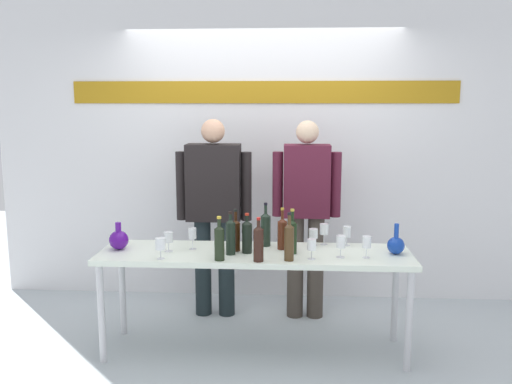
{
  "coord_description": "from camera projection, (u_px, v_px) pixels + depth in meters",
  "views": [
    {
      "loc": [
        0.24,
        -3.81,
        1.85
      ],
      "look_at": [
        0.0,
        0.15,
        1.19
      ],
      "focal_mm": 37.97,
      "sensor_mm": 36.0,
      "label": 1
    }
  ],
  "objects": [
    {
      "name": "wine_glass_right_5",
      "position": [
        312.0,
        245.0,
        3.74
      ],
      "size": [
        0.06,
        0.06,
        0.14
      ],
      "color": "white",
      "rests_on": "display_table"
    },
    {
      "name": "decanter_blue_left",
      "position": [
        119.0,
        239.0,
        4.0
      ],
      "size": [
        0.14,
        0.14,
        0.21
      ],
      "color": "#4E138B",
      "rests_on": "display_table"
    },
    {
      "name": "wine_glass_right_1",
      "position": [
        313.0,
        234.0,
        4.11
      ],
      "size": [
        0.07,
        0.07,
        0.13
      ],
      "color": "white",
      "rests_on": "display_table"
    },
    {
      "name": "wine_bottle_4",
      "position": [
        282.0,
        233.0,
        4.0
      ],
      "size": [
        0.07,
        0.07,
        0.31
      ],
      "color": "#532414",
      "rests_on": "display_table"
    },
    {
      "name": "presenter_left",
      "position": [
        214.0,
        204.0,
        4.62
      ],
      "size": [
        0.65,
        0.22,
        1.71
      ],
      "color": "black",
      "rests_on": "ground"
    },
    {
      "name": "wine_glass_right_3",
      "position": [
        367.0,
        242.0,
        3.78
      ],
      "size": [
        0.06,
        0.06,
        0.16
      ],
      "color": "white",
      "rests_on": "display_table"
    },
    {
      "name": "decanter_blue_right",
      "position": [
        396.0,
        245.0,
        3.88
      ],
      "size": [
        0.13,
        0.13,
        0.22
      ],
      "color": "#153BA2",
      "rests_on": "display_table"
    },
    {
      "name": "wine_glass_left_2",
      "position": [
        168.0,
        238.0,
        3.94
      ],
      "size": [
        0.06,
        0.06,
        0.15
      ],
      "color": "white",
      "rests_on": "display_table"
    },
    {
      "name": "display_table",
      "position": [
        255.0,
        261.0,
        3.96
      ],
      "size": [
        2.27,
        0.59,
        0.77
      ],
      "color": "white",
      "rests_on": "ground"
    },
    {
      "name": "wine_bottle_0",
      "position": [
        289.0,
        241.0,
        3.71
      ],
      "size": [
        0.07,
        0.07,
        0.34
      ],
      "color": "#453018",
      "rests_on": "display_table"
    },
    {
      "name": "wine_glass_right_4",
      "position": [
        347.0,
        232.0,
        4.1
      ],
      "size": [
        0.06,
        0.06,
        0.15
      ],
      "color": "white",
      "rests_on": "display_table"
    },
    {
      "name": "wine_glass_right_2",
      "position": [
        324.0,
        230.0,
        4.13
      ],
      "size": [
        0.07,
        0.07,
        0.16
      ],
      "color": "white",
      "rests_on": "display_table"
    },
    {
      "name": "wine_bottle_3",
      "position": [
        236.0,
        234.0,
        3.96
      ],
      "size": [
        0.07,
        0.07,
        0.31
      ],
      "color": "#331807",
      "rests_on": "display_table"
    },
    {
      "name": "wine_bottle_5",
      "position": [
        292.0,
        235.0,
        3.89
      ],
      "size": [
        0.07,
        0.07,
        0.33
      ],
      "color": "black",
      "rests_on": "display_table"
    },
    {
      "name": "wine_glass_right_0",
      "position": [
        341.0,
        242.0,
        3.78
      ],
      "size": [
        0.06,
        0.06,
        0.16
      ],
      "color": "white",
      "rests_on": "display_table"
    },
    {
      "name": "wine_bottle_6",
      "position": [
        258.0,
        243.0,
        3.69
      ],
      "size": [
        0.07,
        0.07,
        0.31
      ],
      "color": "black",
      "rests_on": "display_table"
    },
    {
      "name": "back_wall",
      "position": [
        263.0,
        139.0,
        5.05
      ],
      "size": [
        5.03,
        0.11,
        3.0
      ],
      "color": "white",
      "rests_on": "ground"
    },
    {
      "name": "ground_plane",
      "position": [
        255.0,
        350.0,
        4.07
      ],
      "size": [
        10.0,
        10.0,
        0.0
      ],
      "primitive_type": "plane",
      "color": "#AEB8BD"
    },
    {
      "name": "wine_bottle_1",
      "position": [
        219.0,
        242.0,
        3.72
      ],
      "size": [
        0.07,
        0.07,
        0.31
      ],
      "color": "black",
      "rests_on": "display_table"
    },
    {
      "name": "presenter_right",
      "position": [
        306.0,
        208.0,
        4.57
      ],
      "size": [
        0.58,
        0.22,
        1.7
      ],
      "color": "#403830",
      "rests_on": "ground"
    },
    {
      "name": "wine_bottle_8",
      "position": [
        266.0,
        228.0,
        4.09
      ],
      "size": [
        0.08,
        0.08,
        0.33
      ],
      "color": "#1E2E22",
      "rests_on": "display_table"
    },
    {
      "name": "wine_bottle_7",
      "position": [
        231.0,
        236.0,
        3.86
      ],
      "size": [
        0.07,
        0.07,
        0.31
      ],
      "color": "black",
      "rests_on": "display_table"
    },
    {
      "name": "wine_glass_left_0",
      "position": [
        160.0,
        244.0,
        3.75
      ],
      "size": [
        0.07,
        0.07,
        0.15
      ],
      "color": "white",
      "rests_on": "display_table"
    },
    {
      "name": "wine_glass_left_1",
      "position": [
        192.0,
        234.0,
        4.0
      ],
      "size": [
        0.06,
        0.06,
        0.16
      ],
      "color": "white",
      "rests_on": "display_table"
    },
    {
      "name": "wine_bottle_2",
      "position": [
        247.0,
        236.0,
        3.9
      ],
      "size": [
        0.07,
        0.07,
        0.29
      ],
      "color": "black",
      "rests_on": "display_table"
    }
  ]
}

